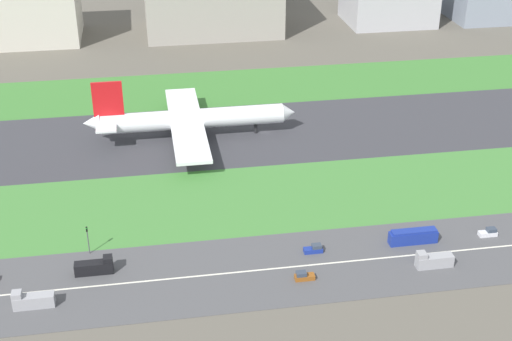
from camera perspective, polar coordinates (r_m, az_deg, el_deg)
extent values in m
plane|color=#5B564C|center=(226.78, 0.73, 3.04)|extent=(800.00, 800.00, 0.00)
cube|color=#38383D|center=(226.76, 0.73, 3.05)|extent=(280.00, 46.00, 0.10)
cube|color=#3D7A33|center=(264.11, -0.84, 6.69)|extent=(280.00, 36.00, 0.10)
cube|color=#427F38|center=(190.92, 2.90, -1.99)|extent=(280.00, 36.00, 0.10)
cube|color=#4C4C4F|center=(164.63, 5.24, -7.41)|extent=(280.00, 28.00, 0.10)
cube|color=silver|center=(164.60, 5.25, -7.39)|extent=(266.00, 0.50, 0.01)
cylinder|color=white|center=(221.66, -5.03, 4.11)|extent=(56.00, 6.00, 6.00)
cone|color=white|center=(225.58, 2.60, 4.62)|extent=(4.00, 5.70, 5.70)
cone|color=white|center=(221.48, -12.93, 3.69)|extent=(5.00, 5.40, 5.40)
cube|color=red|center=(218.41, -11.69, 5.54)|extent=(9.00, 0.80, 11.00)
cube|color=white|center=(221.12, -11.78, 3.83)|extent=(6.00, 16.00, 0.60)
cube|color=white|center=(235.81, -5.82, 5.23)|extent=(10.00, 26.00, 1.00)
cylinder|color=gray|center=(231.19, -5.44, 4.19)|extent=(5.00, 3.20, 3.20)
cube|color=white|center=(208.38, -5.20, 2.15)|extent=(10.00, 26.00, 1.00)
cylinder|color=gray|center=(214.80, -5.05, 2.32)|extent=(5.00, 3.20, 3.20)
cylinder|color=black|center=(225.61, -0.01, 3.38)|extent=(1.00, 1.00, 3.20)
cylinder|color=black|center=(226.48, -6.07, 3.31)|extent=(1.00, 1.00, 3.20)
cylinder|color=black|center=(220.12, -5.94, 2.58)|extent=(1.00, 1.00, 3.20)
cube|color=silver|center=(182.27, 17.90, -4.78)|extent=(4.40, 1.80, 1.10)
cube|color=#333D4C|center=(182.11, 18.17, -4.49)|extent=(2.20, 1.66, 0.90)
cube|color=navy|center=(174.38, 12.35, -5.20)|extent=(11.60, 2.50, 3.00)
cube|color=navy|center=(173.49, 12.44, -4.71)|extent=(10.80, 2.30, 0.50)
cube|color=#99999E|center=(167.29, 13.97, -6.99)|extent=(8.40, 2.50, 2.80)
cube|color=#99999E|center=(165.03, 13.02, -6.55)|extent=(2.00, 2.30, 1.20)
cube|color=#99999E|center=(157.68, -17.21, -9.85)|extent=(8.40, 2.50, 2.80)
cube|color=#99999E|center=(157.07, -18.47, -9.33)|extent=(2.00, 2.30, 1.20)
cube|color=black|center=(164.30, -12.74, -7.53)|extent=(8.40, 2.50, 2.80)
cube|color=black|center=(162.94, -11.69, -6.88)|extent=(2.00, 2.30, 1.20)
cube|color=brown|center=(159.26, 3.88, -8.44)|extent=(4.40, 1.80, 1.10)
cube|color=#333D4C|center=(158.51, 3.61, -8.18)|extent=(2.20, 1.66, 0.90)
cube|color=navy|center=(168.09, 4.55, -6.31)|extent=(4.40, 1.80, 1.10)
cube|color=#333D4C|center=(167.71, 4.83, -6.00)|extent=(2.20, 1.66, 0.90)
cylinder|color=#4C4C51|center=(170.19, -13.16, -5.58)|extent=(0.24, 0.24, 6.00)
cube|color=black|center=(168.29, -13.29, -4.56)|extent=(0.36, 0.36, 1.20)
sphere|color=#19D826|center=(167.97, -13.30, -4.50)|extent=(0.24, 0.24, 0.24)
cube|color=beige|center=(330.92, -18.89, 12.38)|extent=(56.09, 35.71, 31.14)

